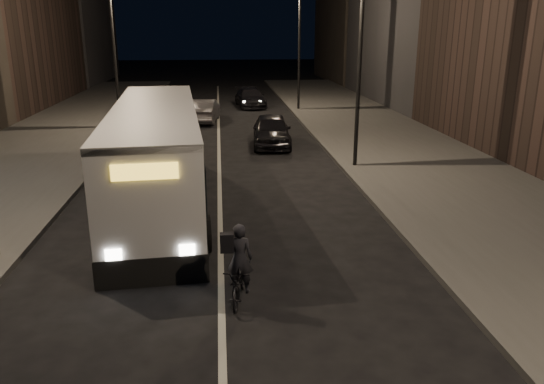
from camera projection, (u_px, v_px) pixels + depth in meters
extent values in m
plane|color=black|center=(222.00, 336.00, 10.07)|extent=(180.00, 180.00, 0.00)
cube|color=#3A3A38|center=(406.00, 154.00, 24.15)|extent=(7.00, 70.00, 0.16)
cube|color=#3A3A38|center=(19.00, 163.00, 22.55)|extent=(7.00, 70.00, 0.16)
cylinder|color=black|center=(359.00, 66.00, 20.77)|extent=(0.16, 0.16, 8.00)
cylinder|color=black|center=(299.00, 50.00, 35.97)|extent=(0.16, 0.16, 8.00)
cylinder|color=black|center=(114.00, 55.00, 29.21)|extent=(0.16, 0.16, 8.00)
cube|color=silver|center=(157.00, 157.00, 17.17)|extent=(3.39, 12.16, 3.20)
cube|color=black|center=(156.00, 143.00, 17.04)|extent=(3.44, 11.77, 1.15)
cube|color=silver|center=(154.00, 109.00, 16.71)|extent=(3.41, 12.16, 0.18)
cube|color=gold|center=(145.00, 171.00, 11.20)|extent=(1.41, 0.22, 0.35)
cylinder|color=black|center=(104.00, 240.00, 13.34)|extent=(0.42, 1.02, 1.00)
cylinder|color=black|center=(204.00, 233.00, 13.76)|extent=(0.42, 1.02, 1.00)
cylinder|color=black|center=(130.00, 163.00, 20.87)|extent=(0.42, 1.02, 1.00)
cylinder|color=black|center=(194.00, 160.00, 21.28)|extent=(0.42, 1.02, 1.00)
imported|color=black|center=(240.00, 282.00, 11.29)|extent=(0.84, 1.66, 0.83)
imported|color=black|center=(240.00, 258.00, 10.91)|extent=(0.61, 0.46, 1.52)
imported|color=black|center=(272.00, 130.00, 26.06)|extent=(2.09, 4.60, 1.53)
imported|color=#363538|center=(204.00, 111.00, 32.61)|extent=(1.98, 4.43, 1.41)
imported|color=black|center=(250.00, 98.00, 38.88)|extent=(2.31, 4.78, 1.34)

